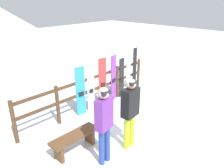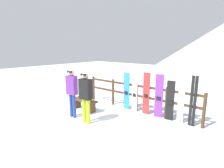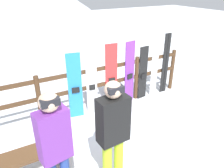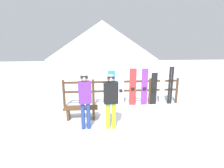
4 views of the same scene
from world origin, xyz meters
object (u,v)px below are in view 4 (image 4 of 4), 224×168
object	(u,v)px
snowboard_red	(133,87)
ski_pair_black	(171,86)
person_black	(111,98)
person_purple	(85,97)
snowboard_blue	(112,89)
ski_pair_white	(162,86)
snowboard_black_stripe	(154,89)
bench	(81,110)
snowboard_purple	(144,87)
snowboard_white	(121,89)

from	to	relation	value
snowboard_red	ski_pair_black	xyz separation A→B (m)	(1.64, 0.00, 0.03)
person_black	snowboard_red	xyz separation A→B (m)	(1.09, 2.00, -0.22)
person_purple	ski_pair_black	distance (m)	4.01
person_black	snowboard_blue	size ratio (longest dim) A/B	1.15
person_black	snowboard_red	bearing A→B (deg)	61.45
person_black	ski_pair_black	bearing A→B (deg)	36.29
person_purple	ski_pair_black	bearing A→B (deg)	29.28
snowboard_blue	ski_pair_white	bearing A→B (deg)	0.09
snowboard_black_stripe	ski_pair_black	world-z (taller)	ski_pair_black
snowboard_black_stripe	ski_pair_black	bearing A→B (deg)	0.28
ski_pair_white	snowboard_blue	bearing A→B (deg)	-179.91
ski_pair_white	ski_pair_black	bearing A→B (deg)	0.00
person_black	ski_pair_black	xyz separation A→B (m)	(2.72, 2.00, -0.19)
person_purple	ski_pair_white	xyz separation A→B (m)	(3.13, 1.96, -0.23)
ski_pair_black	bench	bearing A→B (deg)	-161.79
person_purple	snowboard_purple	bearing A→B (deg)	39.67
snowboard_purple	ski_pair_black	xyz separation A→B (m)	(1.13, 0.00, 0.04)
snowboard_blue	snowboard_black_stripe	world-z (taller)	snowboard_blue
ski_pair_white	snowboard_white	bearing A→B (deg)	-179.89
person_black	ski_pair_white	bearing A→B (deg)	40.28
person_purple	snowboard_black_stripe	size ratio (longest dim) A/B	1.26
person_purple	snowboard_black_stripe	xyz separation A→B (m)	(2.76, 1.95, -0.35)
person_black	ski_pair_white	world-z (taller)	person_black
person_black	snowboard_blue	bearing A→B (deg)	84.39
ski_pair_white	snowboard_red	bearing A→B (deg)	-179.85
ski_pair_black	person_purple	bearing A→B (deg)	-150.72
person_purple	snowboard_red	xyz separation A→B (m)	(1.85, 1.95, -0.26)
snowboard_red	bench	bearing A→B (deg)	-149.52
bench	person_purple	bearing A→B (deg)	-74.08
bench	snowboard_white	xyz separation A→B (m)	(1.56, 1.21, 0.39)
snowboard_purple	snowboard_black_stripe	bearing A→B (deg)	-0.02
snowboard_purple	ski_pair_white	world-z (taller)	ski_pair_white
snowboard_blue	snowboard_red	world-z (taller)	snowboard_red
person_black	bench	bearing A→B (deg)	141.29
person_black	snowboard_blue	distance (m)	2.02
snowboard_blue	snowboard_red	size ratio (longest dim) A/B	0.95
snowboard_blue	snowboard_black_stripe	size ratio (longest dim) A/B	1.08
snowboard_white	ski_pair_white	world-z (taller)	ski_pair_white
person_black	person_purple	bearing A→B (deg)	176.72
snowboard_white	snowboard_red	distance (m)	0.51
snowboard_purple	snowboard_black_stripe	world-z (taller)	snowboard_purple
person_purple	ski_pair_black	size ratio (longest dim) A/B	1.07
bench	snowboard_blue	size ratio (longest dim) A/B	0.78
snowboard_white	snowboard_black_stripe	bearing A→B (deg)	-0.00
person_black	snowboard_purple	distance (m)	2.56
person_purple	snowboard_white	size ratio (longest dim) A/B	1.21
bench	person_purple	size ratio (longest dim) A/B	0.67
ski_pair_black	ski_pair_white	bearing A→B (deg)	180.00
snowboard_white	person_black	bearing A→B (deg)	-106.32
person_black	snowboard_purple	xyz separation A→B (m)	(1.59, 2.00, -0.23)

